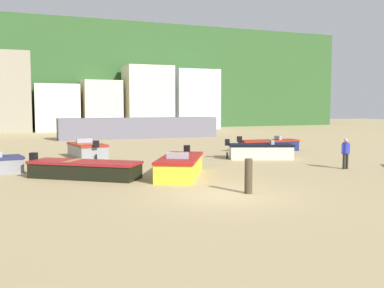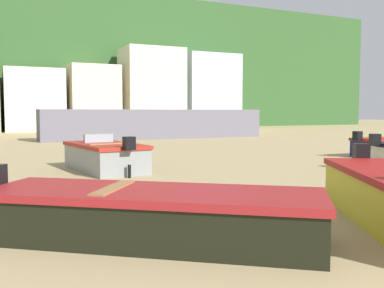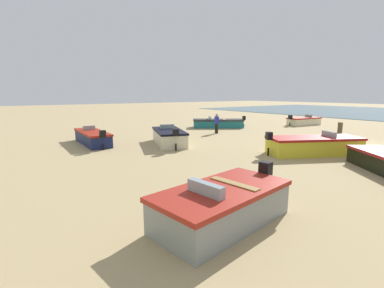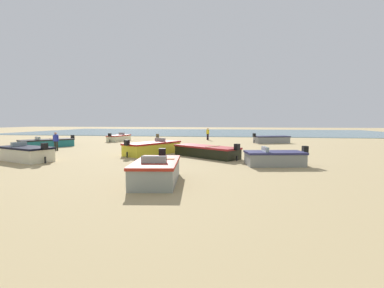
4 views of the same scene
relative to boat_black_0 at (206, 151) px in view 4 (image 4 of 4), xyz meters
The scene contains 13 objects.
ground_plane 7.27m from the boat_black_0, 53.68° to the right, with size 160.00×160.00×0.00m, color tan.
tidal_water 42.07m from the boat_black_0, 84.14° to the right, with size 80.00×36.00×0.06m, color slate.
boat_black_0 is the anchor object (origin of this frame).
boat_grey_1 14.68m from the boat_black_0, 115.31° to the right, with size 4.35×2.77×1.15m.
boat_grey_2 8.35m from the boat_black_0, 81.20° to the left, with size 2.25×4.01×1.24m.
boat_teal_4 16.83m from the boat_black_0, 16.23° to the right, with size 4.15×4.88×1.11m.
boat_grey_5 5.29m from the boat_black_0, 144.54° to the left, with size 3.69×2.17×1.14m.
boat_yellow_6 4.44m from the boat_black_0, 14.00° to the right, with size 3.81×5.12×1.25m.
boat_cream_7 11.99m from the boat_black_0, 17.82° to the left, with size 4.32×2.95×1.24m.
boat_cream_8 18.45m from the boat_black_0, 46.92° to the right, with size 1.87×4.19×1.09m.
mooring_post_near_water 7.96m from the boat_black_0, 48.13° to the right, with size 0.30×0.30×1.33m, color #423827.
beach_walker_foreground 13.42m from the boat_black_0, ahead, with size 0.53×0.34×1.62m.
beach_walker_distant 16.89m from the boat_black_0, 84.88° to the right, with size 0.48×0.48×1.62m.
Camera 4 is at (-6.24, 25.03, 2.61)m, focal length 25.26 mm.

